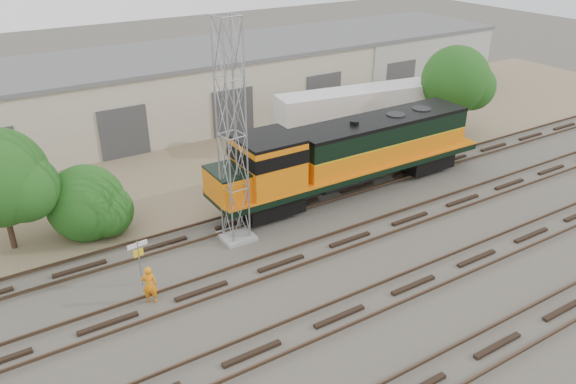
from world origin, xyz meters
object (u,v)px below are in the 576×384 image
locomotive (348,154)px  semi_trailer (360,107)px  worker (150,285)px  signal_tower (232,140)px

locomotive → semi_trailer: bearing=47.0°
locomotive → worker: size_ratio=10.07×
semi_trailer → locomotive: bearing=-124.0°
locomotive → signal_tower: size_ratio=1.61×
locomotive → signal_tower: bearing=-170.9°
locomotive → semi_trailer: (6.12, 6.58, -0.12)m
worker → semi_trailer: (19.39, 10.55, 1.42)m
locomotive → signal_tower: 8.46m
locomotive → semi_trailer: 8.99m
locomotive → semi_trailer: locomotive is taller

